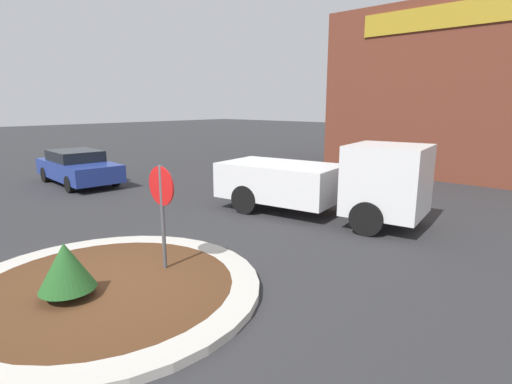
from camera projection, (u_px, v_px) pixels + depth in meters
The scene contains 7 objects.
ground_plane at pixel (106, 293), 6.75m from camera, with size 120.00×120.00×0.00m, color #2D2D30.
traffic_island at pixel (106, 289), 6.73m from camera, with size 5.19×5.19×0.14m.
stop_sign at pixel (162, 200), 7.15m from camera, with size 0.71×0.07×2.07m.
island_shrub at pixel (66, 266), 6.18m from camera, with size 0.86×0.86×0.90m.
utility_truck at pixel (325, 181), 11.07m from camera, with size 6.03×2.78×2.13m.
storefront_building at pixel (486, 92), 17.46m from camera, with size 12.55×6.07×7.26m.
parked_sedan_blue at pixel (78, 167), 15.88m from camera, with size 4.62×2.19×1.33m.
Camera 1 is at (6.04, -2.94, 3.11)m, focal length 28.00 mm.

